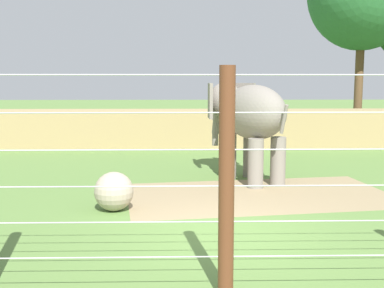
# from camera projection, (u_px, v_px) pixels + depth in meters

# --- Properties ---
(ground_plane) EXTENTS (120.00, 120.00, 0.00)m
(ground_plane) POSITION_uv_depth(u_px,v_px,m) (223.00, 234.00, 9.85)
(ground_plane) COLOR #5B7F3D
(dirt_patch) EXTENTS (7.42, 4.82, 0.01)m
(dirt_patch) POSITION_uv_depth(u_px,v_px,m) (259.00, 195.00, 13.12)
(dirt_patch) COLOR #937F5B
(dirt_patch) RESTS_ON ground
(embankment_wall) EXTENTS (36.00, 1.80, 1.64)m
(embankment_wall) POSITION_uv_depth(u_px,v_px,m) (199.00, 128.00, 22.41)
(embankment_wall) COLOR tan
(embankment_wall) RESTS_ON ground
(elephant) EXTENTS (2.61, 3.66, 2.94)m
(elephant) POSITION_uv_depth(u_px,v_px,m) (248.00, 116.00, 14.78)
(elephant) COLOR gray
(elephant) RESTS_ON ground
(enrichment_ball) EXTENTS (0.92, 0.92, 0.92)m
(enrichment_ball) POSITION_uv_depth(u_px,v_px,m) (114.00, 191.00, 11.52)
(enrichment_ball) COLOR tan
(enrichment_ball) RESTS_ON ground
(cable_fence) EXTENTS (8.31, 0.22, 3.25)m
(cable_fence) POSITION_uv_depth(u_px,v_px,m) (237.00, 183.00, 6.83)
(cable_fence) COLOR brown
(cable_fence) RESTS_ON ground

